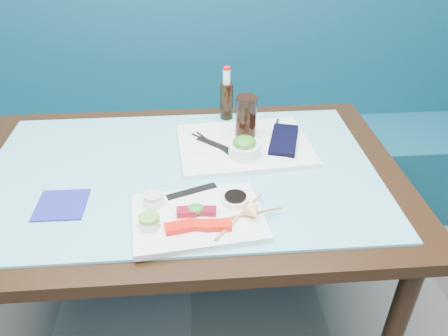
{
  "coord_description": "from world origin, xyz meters",
  "views": [
    {
      "loc": [
        0.05,
        0.3,
        1.53
      ],
      "look_at": [
        0.13,
        1.39,
        0.8
      ],
      "focal_mm": 35.0,
      "sensor_mm": 36.0,
      "label": 1
    }
  ],
  "objects": [
    {
      "name": "cola_bottle_cap",
      "position": [
        0.17,
        1.8,
        0.96
      ],
      "size": [
        0.03,
        0.03,
        0.01
      ],
      "primitive_type": "cylinder",
      "rotation": [
        0.0,
        0.0,
        -0.41
      ],
      "color": "red",
      "rests_on": "cola_bottle_neck"
    },
    {
      "name": "fork",
      "position": [
        0.34,
        1.68,
        0.78
      ],
      "size": [
        0.04,
        0.09,
        0.01
      ],
      "primitive_type": "cylinder",
      "rotation": [
        1.57,
        0.0,
        -0.28
      ],
      "color": "white",
      "rests_on": "serving_tray"
    },
    {
      "name": "glass_top",
      "position": [
        0.0,
        1.45,
        0.75
      ],
      "size": [
        1.22,
        0.76,
        0.01
      ],
      "primitive_type": "cube",
      "color": "#67C1CE",
      "rests_on": "dining_table"
    },
    {
      "name": "seaweed_bowl",
      "position": [
        0.2,
        1.5,
        0.79
      ],
      "size": [
        0.12,
        0.12,
        0.04
      ],
      "primitive_type": "cylinder",
      "rotation": [
        0.0,
        0.0,
        0.14
      ],
      "color": "white",
      "rests_on": "serving_tray"
    },
    {
      "name": "seaweed_garnish",
      "position": [
        0.04,
        1.21,
        0.79
      ],
      "size": [
        0.05,
        0.05,
        0.03
      ],
      "primitive_type": "ellipsoid",
      "rotation": [
        0.0,
        0.0,
        -0.2
      ],
      "color": "#299221",
      "rests_on": "sashimi_plate"
    },
    {
      "name": "dining_table",
      "position": [
        0.0,
        1.45,
        0.67
      ],
      "size": [
        1.4,
        0.9,
        0.75
      ],
      "color": "black",
      "rests_on": "ground"
    },
    {
      "name": "tuna_right",
      "position": [
        0.07,
        1.21,
        0.78
      ],
      "size": [
        0.05,
        0.03,
        0.02
      ],
      "primitive_type": "cube",
      "rotation": [
        0.0,
        0.0,
        -0.12
      ],
      "color": "maroon",
      "rests_on": "sashimi_plate"
    },
    {
      "name": "cola_glass",
      "position": [
        0.22,
        1.63,
        0.85
      ],
      "size": [
        0.07,
        0.07,
        0.15
      ],
      "primitive_type": "cylinder",
      "rotation": [
        0.0,
        0.0,
        -0.02
      ],
      "color": "black",
      "rests_on": "serving_tray"
    },
    {
      "name": "wasabi_fill",
      "position": [
        -0.08,
        1.17,
        0.8
      ],
      "size": [
        0.06,
        0.06,
        0.01
      ],
      "primitive_type": "cylinder",
      "rotation": [
        0.0,
        0.0,
        -0.22
      ],
      "color": "#6BAE38",
      "rests_on": "ramekin_wasabi"
    },
    {
      "name": "soy_fill",
      "position": [
        0.15,
        1.25,
        0.79
      ],
      "size": [
        0.08,
        0.08,
        0.01
      ],
      "primitive_type": "cylinder",
      "rotation": [
        0.0,
        0.0,
        0.35
      ],
      "color": "black",
      "rests_on": "soy_dish"
    },
    {
      "name": "wooden_chopstick_b",
      "position": [
        0.17,
        1.19,
        0.78
      ],
      "size": [
        0.21,
        0.06,
        0.01
      ],
      "primitive_type": "cylinder",
      "rotation": [
        1.57,
        0.0,
        -1.34
      ],
      "color": "#996C48",
      "rests_on": "sashimi_plate"
    },
    {
      "name": "ramekin_ginger",
      "position": [
        -0.07,
        1.26,
        0.79
      ],
      "size": [
        0.06,
        0.06,
        0.02
      ],
      "primitive_type": "cylinder",
      "rotation": [
        0.0,
        0.0,
        -0.06
      ],
      "color": "white",
      "rests_on": "sashimi_plate"
    },
    {
      "name": "seaweed_salad",
      "position": [
        0.2,
        1.5,
        0.82
      ],
      "size": [
        0.09,
        0.09,
        0.04
      ],
      "primitive_type": "ellipsoid",
      "rotation": [
        0.0,
        0.0,
        -0.29
      ],
      "color": "#348B20",
      "rests_on": "seaweed_bowl"
    },
    {
      "name": "wooden_chopstick_a",
      "position": [
        0.16,
        1.19,
        0.78
      ],
      "size": [
        0.15,
        0.19,
        0.01
      ],
      "primitive_type": "cylinder",
      "rotation": [
        1.57,
        0.0,
        -0.66
      ],
      "color": "tan",
      "rests_on": "sashimi_plate"
    },
    {
      "name": "ramekin_wasabi",
      "position": [
        -0.08,
        1.17,
        0.79
      ],
      "size": [
        0.06,
        0.06,
        0.02
      ],
      "primitive_type": "cylinder",
      "rotation": [
        0.0,
        0.0,
        0.07
      ],
      "color": "white",
      "rests_on": "sashimi_plate"
    },
    {
      "name": "salmon_right",
      "position": [
        0.1,
        1.15,
        0.78
      ],
      "size": [
        0.07,
        0.04,
        0.02
      ],
      "primitive_type": "cube",
      "rotation": [
        0.0,
        0.0,
        -0.04
      ],
      "color": "#FF1C0A",
      "rests_on": "sashimi_plate"
    },
    {
      "name": "serving_tray",
      "position": [
        0.21,
        1.57,
        0.77
      ],
      "size": [
        0.46,
        0.36,
        0.02
      ],
      "primitive_type": "cube",
      "rotation": [
        0.0,
        0.0,
        0.08
      ],
      "color": "white",
      "rests_on": "glass_top"
    },
    {
      "name": "lemon_wedge",
      "position": [
        0.19,
        1.17,
        0.8
      ],
      "size": [
        0.05,
        0.05,
        0.04
      ],
      "primitive_type": "cone",
      "rotation": [
        1.57,
        0.0,
        0.3
      ],
      "color": "#F6DD74",
      "rests_on": "sashimi_plate"
    },
    {
      "name": "cola_bottle_neck",
      "position": [
        0.17,
        1.8,
        0.92
      ],
      "size": [
        0.03,
        0.03,
        0.05
      ],
      "primitive_type": "cylinder",
      "rotation": [
        0.0,
        0.0,
        -0.17
      ],
      "color": "white",
      "rests_on": "cola_bottle_body"
    },
    {
      "name": "soy_dish",
      "position": [
        0.15,
        1.25,
        0.78
      ],
      "size": [
        0.09,
        0.09,
        0.02
      ],
      "primitive_type": "cylinder",
      "rotation": [
        0.0,
        0.0,
        0.15
      ],
      "color": "white",
      "rests_on": "sashimi_plate"
    },
    {
      "name": "salmon_left",
      "position": [
        -0.0,
        1.15,
        0.78
      ],
      "size": [
        0.08,
        0.05,
        0.02
      ],
      "primitive_type": "cube",
      "rotation": [
        0.0,
        0.0,
        0.19
      ],
      "color": "#FF160A",
      "rests_on": "sashimi_plate"
    },
    {
      "name": "paper_placemat",
      "position": [
        0.21,
        1.57,
        0.78
      ],
      "size": [
        0.38,
        0.32,
        0.0
      ],
      "primitive_type": "cube",
      "rotation": [
        0.0,
        0.0,
        -0.37
      ],
      "color": "white",
      "rests_on": "serving_tray"
    },
    {
      "name": "cola_bottle_body",
      "position": [
        0.17,
        1.8,
        0.83
      ],
      "size": [
        0.06,
        0.06,
        0.14
      ],
      "primitive_type": "cylinder",
      "rotation": [
        0.0,
        0.0,
        0.34
      ],
      "color": "black",
      "rests_on": "glass_top"
    },
    {
      "name": "tray_sleeve",
      "position": [
        0.12,
        1.56,
        0.78
      ],
      "size": [
        0.14,
        0.13,
        0.0
      ],
      "primitive_type": "cube",
      "rotation": [
        0.0,
        0.0,
        0.83
      ],
      "color": "black",
      "rests_on": "serving_tray"
    },
    {
      "name": "navy_pouch",
      "position": [
        0.35,
        1.57,
        0.78
      ],
      "size": [
        0.14,
        0.22,
        0.02
      ],
      "primitive_type": "cube",
      "rotation": [
        0.0,
        0.0,
        -0.28
      ],
      "color": "black",
      "rests_on": "serving_tray"
    },
    {
      "name": "chopstick_sleeve",
      "position": [
        0.03,
        1.31,
        0.78
      ],
      "size": [
        0.15,
        0.07,
        0.0
      ],
      "primitive_type": "cube",
      "rotation": [
        0.0,
        0.0,
        0.35
      ],
      "color": "black",
      "rests_on": "sashimi_plate"
    },
    {
      "name": "booth_bench",
      "position": [
        0.0,
        2.29,
        0.37
      ],
      "size": [
        3.0,
        0.56,
        1.17
      ],
      "color": "#0E475A",
      "rests_on": "ground"
    },
    {
      "name": "black_chopstick_b",
      "position": [
        0.12,
        1.56,
        0.78
      ],
      "size": [
        0.17,
        0.17,
        0.01
      ],
      "primitive_type": "cylinder",
      "rotation": [
        1.57,
        0.0,
        0.79
      ],
      "color": "black",
      "rests_on": "serving_tray"
    },
    {
      "name": "sashimi_plate",
      "position": [
        0.05,
        1.2,
        0.77
      ],
      "size": [
        0.37,
        0.28,
        0.02
      ],
      "primitive_type": "cube",
      "rotation": [
        0.0,
        0.0,
        0.11
      ],
      "color": "white",
      "rests_on": "glass_top"
    },
    {
      "name": "ginger_fill",
      "position": [
        -0.07,
        1.26,
        0.8
      ],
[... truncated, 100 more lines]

